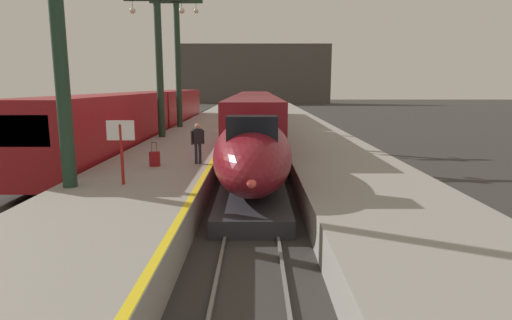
% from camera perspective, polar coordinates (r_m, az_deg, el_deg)
% --- Properties ---
extents(platform_left, '(4.80, 110.00, 1.05)m').
position_cam_1_polar(platform_left, '(25.78, -9.55, 1.58)').
color(platform_left, gray).
rests_on(platform_left, ground).
extents(platform_right, '(4.80, 110.00, 1.05)m').
position_cam_1_polar(platform_right, '(25.74, 8.55, 1.59)').
color(platform_right, gray).
rests_on(platform_right, ground).
extents(platform_left_safety_stripe, '(0.20, 107.80, 0.01)m').
position_cam_1_polar(platform_left_safety_stripe, '(25.43, -4.51, 2.78)').
color(platform_left_safety_stripe, yellow).
rests_on(platform_left_safety_stripe, platform_left).
extents(rail_main_left, '(0.08, 110.00, 0.12)m').
position_cam_1_polar(rail_main_left, '(28.24, -2.00, 1.50)').
color(rail_main_left, slate).
rests_on(rail_main_left, ground).
extents(rail_main_right, '(0.08, 110.00, 0.12)m').
position_cam_1_polar(rail_main_right, '(28.23, 1.04, 1.50)').
color(rail_main_right, slate).
rests_on(rail_main_right, ground).
extents(rail_secondary_left, '(0.08, 110.00, 0.12)m').
position_cam_1_polar(rail_secondary_left, '(29.62, -17.87, 1.42)').
color(rail_secondary_left, slate).
rests_on(rail_secondary_left, ground).
extents(rail_secondary_right, '(0.08, 110.00, 0.12)m').
position_cam_1_polar(rail_secondary_right, '(29.20, -15.07, 1.44)').
color(rail_secondary_right, slate).
rests_on(rail_secondary_right, ground).
extents(highspeed_train_main, '(2.92, 39.18, 3.60)m').
position_cam_1_polar(highspeed_train_main, '(30.15, -0.47, 5.61)').
color(highspeed_train_main, maroon).
rests_on(highspeed_train_main, ground).
extents(regional_train_adjacent, '(2.85, 36.60, 3.80)m').
position_cam_1_polar(regional_train_adjacent, '(33.50, -14.53, 6.10)').
color(regional_train_adjacent, maroon).
rests_on(regional_train_adjacent, ground).
extents(station_column_mid, '(4.00, 0.68, 8.77)m').
position_cam_1_polar(station_column_mid, '(14.66, -25.73, 17.26)').
color(station_column_mid, '#1E3828').
rests_on(station_column_mid, platform_left).
extents(station_column_far, '(4.00, 0.68, 8.69)m').
position_cam_1_polar(station_column_far, '(27.41, -13.33, 14.09)').
color(station_column_far, '#1E3828').
rests_on(station_column_far, platform_left).
extents(station_column_distant, '(4.00, 0.68, 9.74)m').
position_cam_1_polar(station_column_distant, '(33.72, -10.86, 14.33)').
color(station_column_distant, '#1E3828').
rests_on(station_column_distant, platform_left).
extents(passenger_near_edge, '(0.53, 0.36, 1.69)m').
position_cam_1_polar(passenger_near_edge, '(17.60, -8.18, 2.67)').
color(passenger_near_edge, '#23232D').
rests_on(passenger_near_edge, platform_left).
extents(rolling_suitcase, '(0.40, 0.22, 0.98)m').
position_cam_1_polar(rolling_suitcase, '(17.46, -13.87, 0.14)').
color(rolling_suitcase, maroon).
rests_on(rolling_suitcase, platform_left).
extents(departure_info_board, '(0.90, 0.10, 2.12)m').
position_cam_1_polar(departure_info_board, '(14.36, -18.15, 2.68)').
color(departure_info_board, maroon).
rests_on(departure_info_board, platform_left).
extents(terminus_back_wall, '(36.00, 2.00, 14.00)m').
position_cam_1_polar(terminus_back_wall, '(102.44, -0.31, 11.63)').
color(terminus_back_wall, '#4C4742').
rests_on(terminus_back_wall, ground).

